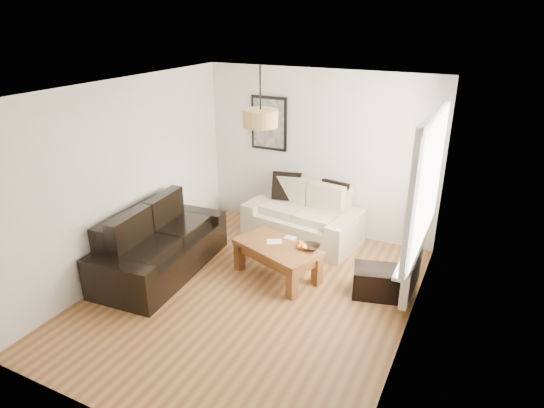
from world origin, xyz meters
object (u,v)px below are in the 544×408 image
at_px(coffee_table, 277,261).
at_px(ottoman, 379,282).
at_px(sofa_leather, 160,242).
at_px(loveseat_cream, 303,214).

relative_size(coffee_table, ottoman, 1.76).
height_order(sofa_leather, ottoman, sofa_leather).
relative_size(sofa_leather, ottoman, 3.10).
height_order(coffee_table, ottoman, coffee_table).
bearing_deg(coffee_table, sofa_leather, -159.85).
bearing_deg(loveseat_cream, ottoman, -27.13).
xyz_separation_m(coffee_table, ottoman, (1.36, 0.16, -0.05)).
bearing_deg(sofa_leather, coffee_table, -74.28).
distance_m(sofa_leather, coffee_table, 1.63).
relative_size(loveseat_cream, ottoman, 2.65).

